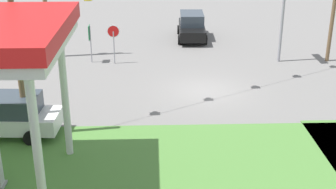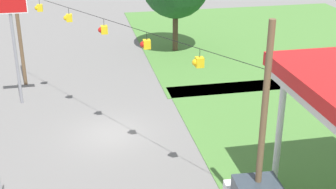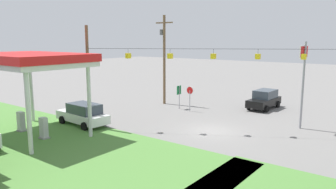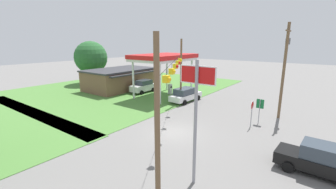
{
  "view_description": "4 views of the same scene",
  "coord_description": "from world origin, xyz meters",
  "px_view_note": "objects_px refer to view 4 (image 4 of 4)",
  "views": [
    {
      "loc": [
        2.88,
        23.57,
        9.44
      ],
      "look_at": [
        2.21,
        4.08,
        1.48
      ],
      "focal_mm": 50.0,
      "sensor_mm": 36.0,
      "label": 1
    },
    {
      "loc": [
        22.55,
        -1.39,
        11.9
      ],
      "look_at": [
        1.68,
        2.86,
        2.8
      ],
      "focal_mm": 50.0,
      "sensor_mm": 36.0,
      "label": 2
    },
    {
      "loc": [
        -12.24,
        21.71,
        7.07
      ],
      "look_at": [
        2.51,
        2.32,
        2.95
      ],
      "focal_mm": 35.0,
      "sensor_mm": 36.0,
      "label": 3
    },
    {
      "loc": [
        -15.13,
        -10.57,
        7.76
      ],
      "look_at": [
        3.87,
        3.64,
        2.19
      ],
      "focal_mm": 24.0,
      "sensor_mm": 36.0,
      "label": 4
    }
  ],
  "objects_px": {
    "utility_pole_main": "(284,66)",
    "fuel_pump_near": "(157,93)",
    "route_sign": "(260,106)",
    "tree_behind_station": "(91,57)",
    "fuel_pump_far": "(170,89)",
    "car_on_crossroad": "(322,160)",
    "car_at_pumps_front": "(185,95)",
    "car_at_pumps_rear": "(143,86)",
    "stop_sign_roadside": "(252,108)",
    "gas_station_store": "(120,79)",
    "stop_sign_overhead": "(197,100)",
    "gas_station_canopy": "(164,58)"
  },
  "relations": [
    {
      "from": "car_on_crossroad",
      "to": "utility_pole_main",
      "type": "height_order",
      "value": "utility_pole_main"
    },
    {
      "from": "car_at_pumps_rear",
      "to": "tree_behind_station",
      "type": "bearing_deg",
      "value": -89.28
    },
    {
      "from": "fuel_pump_far",
      "to": "tree_behind_station",
      "type": "bearing_deg",
      "value": 94.8
    },
    {
      "from": "stop_sign_roadside",
      "to": "tree_behind_station",
      "type": "distance_m",
      "value": 31.85
    },
    {
      "from": "stop_sign_roadside",
      "to": "tree_behind_station",
      "type": "relative_size",
      "value": 0.31
    },
    {
      "from": "route_sign",
      "to": "utility_pole_main",
      "type": "bearing_deg",
      "value": -22.97
    },
    {
      "from": "tree_behind_station",
      "to": "car_at_pumps_front",
      "type": "bearing_deg",
      "value": -92.08
    },
    {
      "from": "car_on_crossroad",
      "to": "fuel_pump_far",
      "type": "bearing_deg",
      "value": -28.57
    },
    {
      "from": "gas_station_store",
      "to": "stop_sign_overhead",
      "type": "bearing_deg",
      "value": -123.03
    },
    {
      "from": "gas_station_store",
      "to": "fuel_pump_far",
      "type": "bearing_deg",
      "value": -79.16
    },
    {
      "from": "car_at_pumps_rear",
      "to": "fuel_pump_far",
      "type": "bearing_deg",
      "value": 110.38
    },
    {
      "from": "gas_station_store",
      "to": "route_sign",
      "type": "xyz_separation_m",
      "value": [
        -3.07,
        -23.45,
        0.0
      ]
    },
    {
      "from": "fuel_pump_near",
      "to": "stop_sign_overhead",
      "type": "relative_size",
      "value": 0.23
    },
    {
      "from": "stop_sign_roadside",
      "to": "utility_pole_main",
      "type": "height_order",
      "value": "utility_pole_main"
    },
    {
      "from": "fuel_pump_far",
      "to": "stop_sign_roadside",
      "type": "relative_size",
      "value": 0.62
    },
    {
      "from": "gas_station_canopy",
      "to": "gas_station_store",
      "type": "height_order",
      "value": "gas_station_canopy"
    },
    {
      "from": "car_on_crossroad",
      "to": "route_sign",
      "type": "distance_m",
      "value": 8.84
    },
    {
      "from": "car_at_pumps_rear",
      "to": "tree_behind_station",
      "type": "xyz_separation_m",
      "value": [
        0.02,
        13.19,
        3.93
      ]
    },
    {
      "from": "stop_sign_overhead",
      "to": "car_at_pumps_rear",
      "type": "bearing_deg",
      "value": 49.8
    },
    {
      "from": "utility_pole_main",
      "to": "gas_station_store",
      "type": "bearing_deg",
      "value": 89.65
    },
    {
      "from": "utility_pole_main",
      "to": "stop_sign_overhead",
      "type": "bearing_deg",
      "value": 174.44
    },
    {
      "from": "stop_sign_overhead",
      "to": "tree_behind_station",
      "type": "relative_size",
      "value": 0.87
    },
    {
      "from": "car_at_pumps_rear",
      "to": "route_sign",
      "type": "xyz_separation_m",
      "value": [
        -3.35,
        -18.43,
        0.72
      ]
    },
    {
      "from": "car_at_pumps_front",
      "to": "car_at_pumps_rear",
      "type": "bearing_deg",
      "value": 88.16
    },
    {
      "from": "gas_station_canopy",
      "to": "stop_sign_roadside",
      "type": "height_order",
      "value": "gas_station_canopy"
    },
    {
      "from": "gas_station_canopy",
      "to": "utility_pole_main",
      "type": "xyz_separation_m",
      "value": [
        -0.38,
        -15.51,
        -0.15
      ]
    },
    {
      "from": "stop_sign_overhead",
      "to": "route_sign",
      "type": "distance_m",
      "value": 12.43
    },
    {
      "from": "car_on_crossroad",
      "to": "route_sign",
      "type": "relative_size",
      "value": 2.01
    },
    {
      "from": "stop_sign_overhead",
      "to": "utility_pole_main",
      "type": "xyz_separation_m",
      "value": [
        14.95,
        -1.46,
        0.57
      ]
    },
    {
      "from": "utility_pole_main",
      "to": "fuel_pump_near",
      "type": "bearing_deg",
      "value": 94.28
    },
    {
      "from": "stop_sign_overhead",
      "to": "tree_behind_station",
      "type": "distance_m",
      "value": 34.97
    },
    {
      "from": "car_at_pumps_rear",
      "to": "car_on_crossroad",
      "type": "relative_size",
      "value": 0.88
    },
    {
      "from": "fuel_pump_far",
      "to": "car_on_crossroad",
      "type": "relative_size",
      "value": 0.32
    },
    {
      "from": "car_at_pumps_front",
      "to": "utility_pole_main",
      "type": "height_order",
      "value": "utility_pole_main"
    },
    {
      "from": "fuel_pump_far",
      "to": "route_sign",
      "type": "relative_size",
      "value": 0.65
    },
    {
      "from": "car_at_pumps_rear",
      "to": "stop_sign_roadside",
      "type": "height_order",
      "value": "stop_sign_roadside"
    },
    {
      "from": "car_at_pumps_rear",
      "to": "stop_sign_roadside",
      "type": "distance_m",
      "value": 18.79
    },
    {
      "from": "fuel_pump_near",
      "to": "stop_sign_roadside",
      "type": "xyz_separation_m",
      "value": [
        -3.27,
        -13.97,
        1.07
      ]
    },
    {
      "from": "gas_station_store",
      "to": "car_on_crossroad",
      "type": "relative_size",
      "value": 2.32
    },
    {
      "from": "fuel_pump_far",
      "to": "route_sign",
      "type": "bearing_deg",
      "value": -108.7
    },
    {
      "from": "car_at_pumps_front",
      "to": "utility_pole_main",
      "type": "relative_size",
      "value": 0.54
    },
    {
      "from": "fuel_pump_far",
      "to": "car_at_pumps_rear",
      "type": "bearing_deg",
      "value": 109.57
    },
    {
      "from": "fuel_pump_near",
      "to": "route_sign",
      "type": "bearing_deg",
      "value": -97.02
    },
    {
      "from": "gas_station_store",
      "to": "car_at_pumps_rear",
      "type": "xyz_separation_m",
      "value": [
        0.28,
        -5.03,
        -0.72
      ]
    },
    {
      "from": "tree_behind_station",
      "to": "fuel_pump_far",
      "type": "bearing_deg",
      "value": -85.2
    },
    {
      "from": "route_sign",
      "to": "utility_pole_main",
      "type": "xyz_separation_m",
      "value": [
        2.92,
        -1.24,
        3.67
      ]
    },
    {
      "from": "fuel_pump_far",
      "to": "car_at_pumps_front",
      "type": "bearing_deg",
      "value": -118.35
    },
    {
      "from": "route_sign",
      "to": "tree_behind_station",
      "type": "xyz_separation_m",
      "value": [
        3.37,
        31.62,
        3.2
      ]
    },
    {
      "from": "car_on_crossroad",
      "to": "utility_pole_main",
      "type": "bearing_deg",
      "value": -64.55
    },
    {
      "from": "fuel_pump_far",
      "to": "car_at_pumps_front",
      "type": "relative_size",
      "value": 0.3
    }
  ]
}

